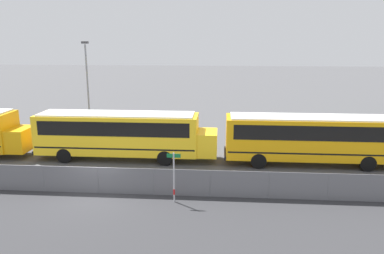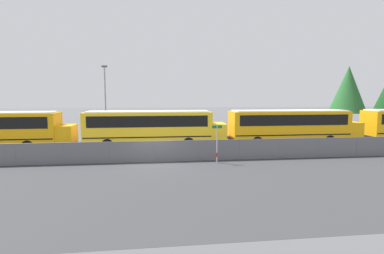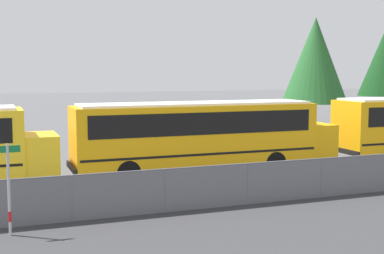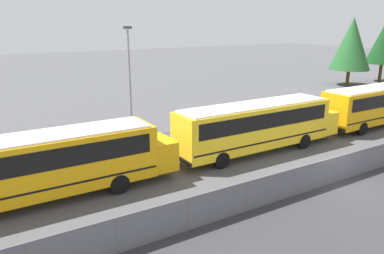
{
  "view_description": "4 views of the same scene",
  "coord_description": "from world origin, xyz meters",
  "px_view_note": "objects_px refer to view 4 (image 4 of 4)",
  "views": [
    {
      "loc": [
        6.57,
        -18.62,
        8.21
      ],
      "look_at": [
        4.68,
        5.61,
        2.48
      ],
      "focal_mm": 35.0,
      "sensor_mm": 36.0,
      "label": 1
    },
    {
      "loc": [
        0.04,
        -20.73,
        4.59
      ],
      "look_at": [
        3.27,
        5.16,
        1.88
      ],
      "focal_mm": 28.0,
      "sensor_mm": 36.0,
      "label": 2
    },
    {
      "loc": [
        3.9,
        -16.56,
        4.69
      ],
      "look_at": [
        11.9,
        4.76,
        2.29
      ],
      "focal_mm": 50.0,
      "sensor_mm": 36.0,
      "label": 3
    },
    {
      "loc": [
        -16.14,
        -11.76,
        8.29
      ],
      "look_at": [
        -5.03,
        6.38,
        2.31
      ],
      "focal_mm": 35.0,
      "sensor_mm": 36.0,
      "label": 4
    }
  ],
  "objects_px": {
    "school_bus_2": "(45,162)",
    "tree_1": "(352,44)",
    "school_bus_3": "(258,123)",
    "tree_0": "(384,42)",
    "school_bus_4": "(380,102)",
    "light_pole": "(130,76)"
  },
  "relations": [
    {
      "from": "school_bus_4",
      "to": "light_pole",
      "type": "height_order",
      "value": "light_pole"
    },
    {
      "from": "light_pole",
      "to": "tree_0",
      "type": "bearing_deg",
      "value": 7.75
    },
    {
      "from": "tree_0",
      "to": "tree_1",
      "type": "height_order",
      "value": "tree_1"
    },
    {
      "from": "light_pole",
      "to": "tree_1",
      "type": "xyz_separation_m",
      "value": [
        33.8,
        5.83,
        1.13
      ]
    },
    {
      "from": "school_bus_4",
      "to": "tree_1",
      "type": "height_order",
      "value": "tree_1"
    },
    {
      "from": "school_bus_2",
      "to": "light_pole",
      "type": "xyz_separation_m",
      "value": [
        7.88,
        8.58,
        2.44
      ]
    },
    {
      "from": "school_bus_2",
      "to": "school_bus_3",
      "type": "bearing_deg",
      "value": 0.27
    },
    {
      "from": "school_bus_4",
      "to": "school_bus_3",
      "type": "bearing_deg",
      "value": 179.48
    },
    {
      "from": "school_bus_3",
      "to": "tree_0",
      "type": "height_order",
      "value": "tree_0"
    },
    {
      "from": "tree_0",
      "to": "school_bus_3",
      "type": "bearing_deg",
      "value": -158.31
    },
    {
      "from": "school_bus_3",
      "to": "school_bus_4",
      "type": "xyz_separation_m",
      "value": [
        13.02,
        -0.12,
        0.0
      ]
    },
    {
      "from": "school_bus_2",
      "to": "tree_1",
      "type": "distance_m",
      "value": 44.25
    },
    {
      "from": "school_bus_4",
      "to": "tree_1",
      "type": "relative_size",
      "value": 1.4
    },
    {
      "from": "tree_0",
      "to": "tree_1",
      "type": "distance_m",
      "value": 6.84
    },
    {
      "from": "school_bus_4",
      "to": "tree_0",
      "type": "distance_m",
      "value": 26.69
    },
    {
      "from": "school_bus_4",
      "to": "light_pole",
      "type": "relative_size",
      "value": 1.56
    },
    {
      "from": "school_bus_2",
      "to": "light_pole",
      "type": "relative_size",
      "value": 1.56
    },
    {
      "from": "school_bus_2",
      "to": "tree_0",
      "type": "distance_m",
      "value": 50.66
    },
    {
      "from": "school_bus_3",
      "to": "tree_1",
      "type": "bearing_deg",
      "value": 26.73
    },
    {
      "from": "light_pole",
      "to": "school_bus_4",
      "type": "bearing_deg",
      "value": -25.25
    },
    {
      "from": "tree_1",
      "to": "school_bus_3",
      "type": "bearing_deg",
      "value": -153.27
    },
    {
      "from": "school_bus_4",
      "to": "light_pole",
      "type": "xyz_separation_m",
      "value": [
        -18.32,
        8.64,
        2.44
      ]
    }
  ]
}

